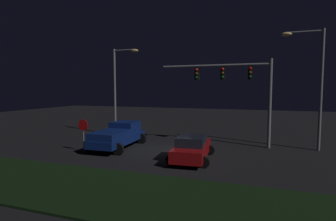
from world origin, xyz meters
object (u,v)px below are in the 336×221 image
pickup_truck (119,134)px  stop_sign (83,129)px  street_lamp_left (120,81)px  street_lamp_right (313,75)px  car_sedan (192,148)px  traffic_signal_gantry (236,81)px

pickup_truck → stop_sign: (-1.62, -2.01, 0.56)m
street_lamp_left → street_lamp_right: (15.65, -0.82, 0.27)m
car_sedan → street_lamp_left: (-8.42, 6.22, 4.28)m
pickup_truck → street_lamp_left: street_lamp_left is taller
car_sedan → street_lamp_left: bearing=49.3°
car_sedan → stop_sign: (-7.56, -0.35, 0.82)m
stop_sign → car_sedan: bearing=2.6°
car_sedan → street_lamp_right: size_ratio=0.54×
car_sedan → street_lamp_left: street_lamp_left is taller
pickup_truck → traffic_signal_gantry: traffic_signal_gantry is taller
street_lamp_right → street_lamp_left: bearing=177.0°
car_sedan → traffic_signal_gantry: size_ratio=0.54×
traffic_signal_gantry → stop_sign: 11.56m
pickup_truck → street_lamp_left: (-2.48, 4.56, 4.02)m
traffic_signal_gantry → street_lamp_right: street_lamp_right is taller
street_lamp_left → car_sedan: bearing=-36.5°
pickup_truck → street_lamp_right: street_lamp_right is taller
pickup_truck → traffic_signal_gantry: bearing=-68.4°
pickup_truck → car_sedan: bearing=-107.5°
pickup_truck → street_lamp_right: size_ratio=0.65×
pickup_truck → stop_sign: stop_sign is taller
street_lamp_right → stop_sign: street_lamp_right is taller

